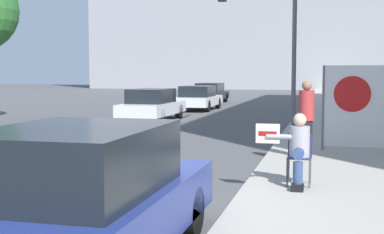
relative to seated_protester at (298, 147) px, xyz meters
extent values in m
plane|color=#4F4F51|center=(-2.32, -2.80, -0.82)|extent=(160.00, 160.00, 0.00)
cube|color=#A8A399|center=(0.97, 12.20, -0.74)|extent=(3.72, 90.00, 0.16)
cylinder|color=#474C56|center=(-0.16, -0.13, -0.43)|extent=(0.03, 0.03, 0.46)
cylinder|color=#474C56|center=(0.21, -0.13, -0.43)|extent=(0.03, 0.03, 0.46)
cylinder|color=#474C56|center=(-0.16, 0.24, -0.43)|extent=(0.03, 0.03, 0.46)
cylinder|color=#474C56|center=(0.21, 0.24, -0.43)|extent=(0.03, 0.03, 0.46)
cube|color=navy|center=(0.02, 0.06, -0.19)|extent=(0.40, 0.40, 0.02)
cube|color=navy|center=(0.02, 0.25, 0.01)|extent=(0.40, 0.02, 0.38)
cylinder|color=#334775|center=(0.02, -0.10, -0.09)|extent=(0.18, 0.42, 0.18)
cylinder|color=#334775|center=(0.02, -0.31, -0.43)|extent=(0.16, 0.16, 0.46)
cube|color=black|center=(0.02, -0.37, -0.61)|extent=(0.20, 0.28, 0.10)
cylinder|color=#9E9EA3|center=(0.02, 0.09, 0.08)|extent=(0.34, 0.34, 0.52)
sphere|color=beige|center=(0.02, 0.09, 0.45)|extent=(0.22, 0.22, 0.22)
cylinder|color=#9E9EA3|center=(-0.31, 0.01, 0.16)|extent=(0.45, 0.09, 0.09)
cube|color=#EAE5C6|center=(-0.51, 0.01, 0.21)|extent=(0.41, 0.02, 0.33)
cube|color=#AD1414|center=(-0.51, -0.01, 0.21)|extent=(0.31, 0.01, 0.08)
cylinder|color=black|center=(0.02, 3.09, -0.24)|extent=(0.28, 0.28, 0.84)
cylinder|color=#B23333|center=(0.02, 3.09, 0.52)|extent=(0.34, 0.34, 0.67)
sphere|color=#936B4C|center=(0.02, 3.09, 0.96)|extent=(0.22, 0.22, 0.22)
cylinder|color=slate|center=(0.37, 4.47, 0.38)|extent=(0.06, 0.06, 2.09)
cube|color=white|center=(1.59, 4.47, 0.43)|extent=(2.43, 0.02, 1.99)
cylinder|color=red|center=(1.05, 4.45, 0.73)|extent=(0.87, 0.01, 0.87)
cylinder|color=slate|center=(-0.72, 10.64, 2.17)|extent=(0.16, 0.16, 5.66)
cube|color=navy|center=(-2.02, -3.99, -0.26)|extent=(1.88, 4.29, 0.58)
cube|color=black|center=(-2.02, -4.16, 0.36)|extent=(1.61, 2.23, 0.67)
cylinder|color=black|center=(-2.84, -2.66, -0.50)|extent=(0.22, 0.64, 0.64)
cylinder|color=black|center=(-1.19, -2.66, -0.50)|extent=(0.22, 0.64, 0.64)
cube|color=silver|center=(-6.89, 12.98, -0.30)|extent=(1.83, 4.46, 0.50)
cube|color=black|center=(-6.89, 12.80, 0.26)|extent=(1.57, 2.32, 0.61)
cylinder|color=black|center=(-7.69, 14.36, -0.50)|extent=(0.22, 0.64, 0.64)
cylinder|color=black|center=(-6.08, 14.36, -0.50)|extent=(0.22, 0.64, 0.64)
cylinder|color=black|center=(-7.69, 11.59, -0.50)|extent=(0.22, 0.64, 0.64)
cylinder|color=black|center=(-6.08, 11.59, -0.50)|extent=(0.22, 0.64, 0.64)
cube|color=white|center=(-6.46, 19.81, -0.30)|extent=(1.86, 4.53, 0.48)
cube|color=black|center=(-6.46, 19.63, 0.23)|extent=(1.60, 2.36, 0.59)
cylinder|color=black|center=(-7.29, 21.21, -0.50)|extent=(0.22, 0.64, 0.64)
cylinder|color=black|center=(-5.64, 21.21, -0.50)|extent=(0.22, 0.64, 0.64)
cylinder|color=black|center=(-7.29, 18.40, -0.50)|extent=(0.22, 0.64, 0.64)
cylinder|color=black|center=(-5.64, 18.40, -0.50)|extent=(0.22, 0.64, 0.64)
cube|color=black|center=(-7.29, 26.81, -0.30)|extent=(1.78, 4.70, 0.50)
cube|color=black|center=(-7.29, 26.62, 0.26)|extent=(1.53, 2.44, 0.61)
cylinder|color=black|center=(-8.07, 28.26, -0.50)|extent=(0.22, 0.64, 0.64)
cylinder|color=black|center=(-6.52, 28.26, -0.50)|extent=(0.22, 0.64, 0.64)
cylinder|color=black|center=(-8.07, 25.35, -0.50)|extent=(0.22, 0.64, 0.64)
cylinder|color=black|center=(-6.52, 25.35, -0.50)|extent=(0.22, 0.64, 0.64)
camera|label=1|loc=(0.45, -9.07, 1.24)|focal=50.00mm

